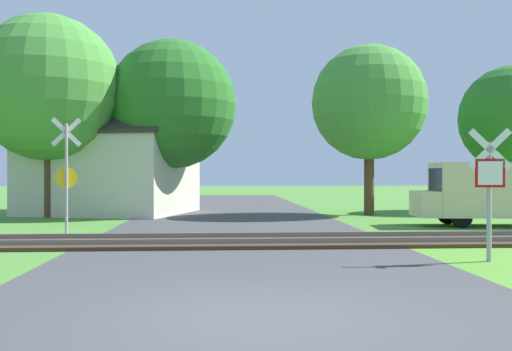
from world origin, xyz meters
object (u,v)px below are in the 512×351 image
object	(u,v)px
crossing_sign_far	(66,170)
mail_truck	(490,191)
house	(112,170)
tree_right	(369,103)
tree_left	(48,88)
tree_center	(172,105)
stop_sign_near	(490,184)

from	to	relation	value
crossing_sign_far	mail_truck	xyz separation A→B (m)	(14.11, 2.21, -0.72)
house	tree_right	size ratio (longest dim) A/B	1.11
house	tree_left	distance (m)	4.77
tree_center	tree_left	bearing A→B (deg)	-167.39
tree_left	mail_truck	distance (m)	18.04
stop_sign_near	tree_right	world-z (taller)	tree_right
tree_left	stop_sign_near	bearing A→B (deg)	-45.21
stop_sign_near	tree_right	bearing A→B (deg)	-83.39
stop_sign_near	house	bearing A→B (deg)	-44.22
house	mail_truck	xyz separation A→B (m)	(14.61, -7.54, -0.81)
stop_sign_near	house	xyz separation A→B (m)	(-10.73, 15.50, 0.41)
crossing_sign_far	house	world-z (taller)	house
crossing_sign_far	mail_truck	bearing A→B (deg)	-6.39
stop_sign_near	tree_left	size ratio (longest dim) A/B	0.33
stop_sign_near	house	distance (m)	18.86
stop_sign_near	house	world-z (taller)	house
stop_sign_near	tree_right	distance (m)	14.21
tree_right	tree_center	bearing A→B (deg)	177.44
tree_center	tree_right	xyz separation A→B (m)	(8.88, -0.40, 0.10)
stop_sign_near	tree_left	world-z (taller)	tree_left
stop_sign_near	mail_truck	size ratio (longest dim) A/B	0.56
tree_center	tree_right	size ratio (longest dim) A/B	1.02
stop_sign_near	mail_truck	world-z (taller)	stop_sign_near
house	tree_right	world-z (taller)	tree_right
tree_left	tree_center	size ratio (longest dim) A/B	1.09
tree_right	mail_truck	xyz separation A→B (m)	(2.81, -5.79, -3.82)
tree_left	tree_right	xyz separation A→B (m)	(13.99, 0.75, -0.42)
tree_center	mail_truck	size ratio (longest dim) A/B	1.56
tree_center	mail_truck	distance (m)	13.74
house	tree_right	bearing A→B (deg)	7.17
stop_sign_near	tree_right	size ratio (longest dim) A/B	0.37
crossing_sign_far	tree_right	xyz separation A→B (m)	(11.30, 7.99, 3.10)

